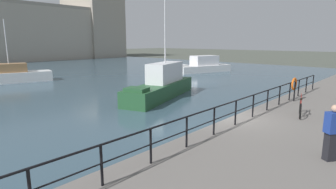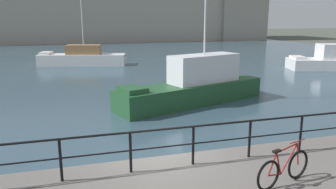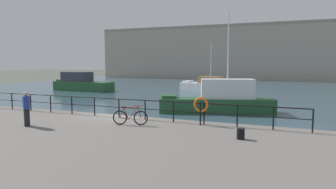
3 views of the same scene
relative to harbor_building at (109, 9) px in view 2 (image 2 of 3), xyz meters
name	(u,v)px [view 2 (image 2 of 3)]	position (x,y,z in m)	size (l,w,h in m)	color
ground_plane	(162,184)	(-5.62, -62.28, -6.35)	(240.00, 240.00, 0.00)	#4C5147
water_basin	(93,59)	(-5.62, -32.08, -6.35)	(80.00, 60.00, 0.01)	#385160
harbor_building	(109,9)	(0.00, 0.00, 0.00)	(75.78, 16.44, 16.59)	#A89E8E
moored_green_narrowboat	(336,60)	(15.52, -45.88, -5.48)	(8.81, 5.01, 2.33)	white
moored_white_yacht	(82,57)	(-6.95, -36.46, -5.58)	(8.81, 4.28, 6.59)	white
moored_small_launch	(195,85)	(-1.43, -53.84, -5.35)	(9.10, 4.79, 7.81)	#23512D
quay_railing	(163,141)	(-5.80, -63.03, -4.73)	(21.55, 0.07, 1.08)	black
parked_bicycle	(284,169)	(-3.34, -64.62, -5.08)	(1.71, 0.57, 0.98)	black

